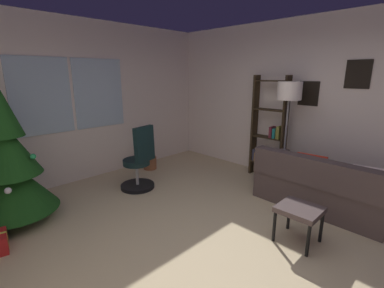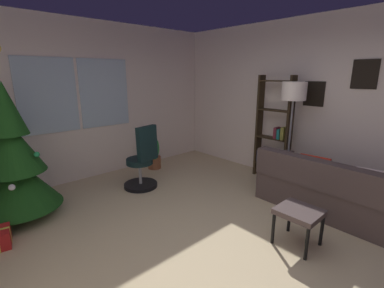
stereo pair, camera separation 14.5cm
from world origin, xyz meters
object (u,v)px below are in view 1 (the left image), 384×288
(footstool, at_px, (299,212))
(potted_plant, at_px, (149,158))
(office_chair, at_px, (139,165))
(floor_lamp, at_px, (289,98))
(holiday_tree, at_px, (10,167))
(bookshelf, at_px, (269,135))
(couch, at_px, (333,187))

(footstool, xyz_separation_m, potted_plant, (0.27, 3.18, -0.13))
(footstool, relative_size, office_chair, 0.42)
(footstool, bearing_deg, floor_lamp, 33.18)
(footstool, xyz_separation_m, floor_lamp, (1.33, 0.87, 1.13))
(holiday_tree, xyz_separation_m, bookshelf, (3.71, -1.45, 0.05))
(footstool, height_order, potted_plant, potted_plant)
(office_chair, relative_size, potted_plant, 1.63)
(couch, distance_m, bookshelf, 1.43)
(floor_lamp, distance_m, potted_plant, 2.84)
(holiday_tree, bearing_deg, bookshelf, -21.33)
(holiday_tree, height_order, floor_lamp, holiday_tree)
(holiday_tree, bearing_deg, potted_plant, 9.91)
(holiday_tree, distance_m, floor_lamp, 4.01)
(footstool, bearing_deg, holiday_tree, 127.62)
(couch, bearing_deg, potted_plant, 106.43)
(office_chair, distance_m, potted_plant, 0.97)
(potted_plant, bearing_deg, holiday_tree, -170.09)
(footstool, xyz_separation_m, office_chair, (-0.41, 2.51, 0.05))
(bookshelf, bearing_deg, potted_plant, 125.07)
(holiday_tree, height_order, potted_plant, holiday_tree)
(couch, relative_size, floor_lamp, 1.01)
(couch, relative_size, potted_plant, 2.70)
(footstool, bearing_deg, office_chair, 99.25)
(holiday_tree, height_order, bookshelf, holiday_tree)
(couch, height_order, footstool, couch)
(holiday_tree, distance_m, bookshelf, 3.99)
(couch, relative_size, office_chair, 1.66)
(couch, bearing_deg, floor_lamp, 81.38)
(couch, xyz_separation_m, holiday_tree, (-3.33, 2.73, 0.46))
(couch, distance_m, floor_lamp, 1.48)
(holiday_tree, xyz_separation_m, office_chair, (1.72, -0.25, -0.33))
(holiday_tree, relative_size, floor_lamp, 1.26)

